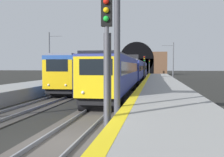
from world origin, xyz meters
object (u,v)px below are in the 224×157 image
at_px(railway_signal_mid, 144,67).
at_px(overhead_signal_gantry, 27,11).
at_px(catenary_mast_near, 49,58).
at_px(train_adjacent_platform, 102,70).
at_px(railway_signal_near, 107,57).
at_px(railway_signal_far, 149,66).
at_px(catenary_mast_far, 173,61).
at_px(train_main_approaching, 133,70).

relative_size(railway_signal_mid, overhead_signal_gantry, 0.52).
bearing_deg(railway_signal_mid, overhead_signal_gantry, -7.70).
bearing_deg(catenary_mast_near, train_adjacent_platform, -54.70).
relative_size(railway_signal_near, railway_signal_mid, 1.17).
distance_m(train_adjacent_platform, railway_signal_far, 41.56).
relative_size(railway_signal_near, catenary_mast_far, 0.73).
bearing_deg(catenary_mast_far, train_main_approaching, 138.46).
bearing_deg(railway_signal_far, railway_signal_mid, 0.00).
xyz_separation_m(railway_signal_far, catenary_mast_near, (-45.82, 13.57, 1.05)).
relative_size(train_main_approaching, overhead_signal_gantry, 6.27).
relative_size(train_adjacent_platform, catenary_mast_far, 5.63).
bearing_deg(overhead_signal_gantry, railway_signal_far, -3.44).
height_order(railway_signal_mid, catenary_mast_near, catenary_mast_near).
xyz_separation_m(train_main_approaching, catenary_mast_near, (-5.91, 11.79, 1.83)).
xyz_separation_m(catenary_mast_near, catenary_mast_far, (13.59, -18.58, -0.26)).
relative_size(train_adjacent_platform, overhead_signal_gantry, 4.63).
relative_size(railway_signal_near, railway_signal_far, 1.10).
distance_m(overhead_signal_gantry, catenary_mast_far, 39.96).
bearing_deg(train_main_approaching, catenary_mast_far, 137.99).
height_order(railway_signal_near, catenary_mast_far, catenary_mast_far).
relative_size(train_main_approaching, railway_signal_mid, 12.17).
relative_size(train_adjacent_platform, catenary_mast_near, 5.24).
height_order(railway_signal_near, railway_signal_far, railway_signal_near).
relative_size(railway_signal_far, catenary_mast_far, 0.67).
relative_size(train_adjacent_platform, railway_signal_near, 7.67).
distance_m(railway_signal_mid, catenary_mast_near, 15.05).
bearing_deg(train_main_approaching, railway_signal_mid, 104.37).
distance_m(overhead_signal_gantry, catenary_mast_near, 26.94).
xyz_separation_m(train_main_approaching, train_adjacent_platform, (-1.09, 4.98, 0.11)).
height_order(railway_signal_mid, catenary_mast_far, catenary_mast_far).
distance_m(train_adjacent_platform, railway_signal_near, 33.24).
bearing_deg(catenary_mast_near, railway_signal_near, -153.90).
height_order(train_main_approaching, railway_signal_mid, train_main_approaching).
height_order(railway_signal_near, catenary_mast_near, catenary_mast_near).
xyz_separation_m(railway_signal_near, railway_signal_mid, (34.09, 0.00, -0.44)).
height_order(train_adjacent_platform, railway_signal_far, train_adjacent_platform).
bearing_deg(railway_signal_far, catenary_mast_far, 8.84).
distance_m(train_adjacent_platform, overhead_signal_gantry, 30.33).
distance_m(railway_signal_far, overhead_signal_gantry, 71.23).
height_order(overhead_signal_gantry, catenary_mast_near, catenary_mast_near).
height_order(railway_signal_far, catenary_mast_far, catenary_mast_far).
height_order(railway_signal_mid, railway_signal_far, railway_signal_far).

